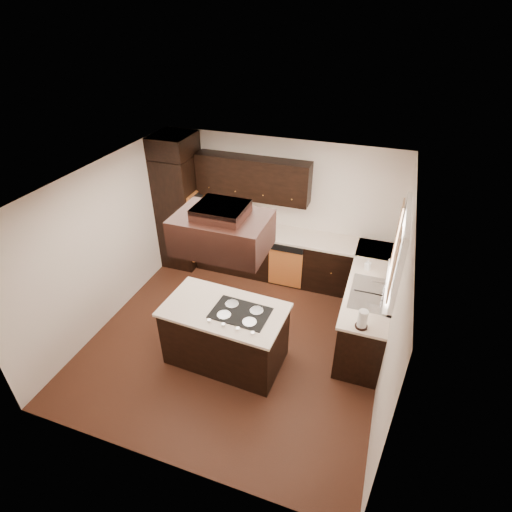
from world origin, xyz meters
name	(u,v)px	position (x,y,z in m)	size (l,w,h in m)	color
floor	(237,338)	(0.00, 0.00, -0.01)	(4.20, 4.20, 0.02)	brown
ceiling	(232,184)	(0.00, 0.00, 2.51)	(4.20, 4.20, 0.02)	white
wall_back	(279,207)	(0.00, 2.11, 1.25)	(4.20, 0.02, 2.50)	white
wall_front	(151,391)	(0.00, -2.11, 1.25)	(4.20, 0.02, 2.50)	white
wall_left	(105,245)	(-2.11, 0.00, 1.25)	(0.02, 4.20, 2.50)	white
wall_right	(395,304)	(2.11, 0.00, 1.25)	(0.02, 4.20, 2.50)	white
oven_column	(181,212)	(-1.78, 1.71, 1.06)	(0.65, 0.75, 2.12)	black
wall_oven_face	(197,212)	(-1.43, 1.71, 1.12)	(0.05, 0.62, 0.78)	orange
base_cabinets_back	(274,255)	(0.03, 1.80, 0.44)	(2.93, 0.60, 0.88)	black
base_cabinets_right	(367,305)	(1.80, 0.90, 0.44)	(0.60, 2.40, 0.88)	black
countertop_back	(275,233)	(0.03, 1.79, 0.90)	(2.93, 0.63, 0.04)	white
countertop_right	(371,280)	(1.79, 0.90, 0.90)	(0.63, 2.40, 0.04)	white
upper_cabinets	(253,178)	(-0.43, 1.93, 1.81)	(2.00, 0.34, 0.72)	black
dishwasher_front	(285,268)	(0.33, 1.50, 0.40)	(0.60, 0.05, 0.72)	orange
window_frame	(400,253)	(2.07, 0.55, 1.65)	(0.06, 1.32, 1.12)	white
window_pane	(402,253)	(2.10, 0.55, 1.65)	(0.00, 1.20, 1.00)	white
curtain_left	(394,266)	(2.01, 0.13, 1.70)	(0.02, 0.34, 0.90)	beige
curtain_right	(397,233)	(2.01, 0.97, 1.70)	(0.02, 0.34, 0.90)	beige
sink_rim	(370,293)	(1.80, 0.55, 0.92)	(0.52, 0.84, 0.01)	silver
island	(225,335)	(0.01, -0.42, 0.44)	(1.58, 0.86, 0.88)	black
island_top	(224,310)	(0.01, -0.42, 0.90)	(1.64, 0.92, 0.04)	white
cooktop	(240,313)	(0.25, -0.44, 0.93)	(0.75, 0.50, 0.01)	black
range_hood	(222,233)	(0.10, -0.55, 2.16)	(1.05, 0.72, 0.42)	black
hood_duct	(221,211)	(0.10, -0.55, 2.44)	(0.55, 0.50, 0.13)	black
blender_base	(234,223)	(-0.74, 1.78, 0.97)	(0.15, 0.15, 0.10)	silver
blender_pitcher	(233,214)	(-0.74, 1.78, 1.15)	(0.13, 0.13, 0.26)	silver
spice_rack	(242,219)	(-0.57, 1.76, 1.09)	(0.40, 0.10, 0.33)	black
mixing_bowl	(219,221)	(-1.03, 1.77, 0.95)	(0.27, 0.27, 0.07)	white
soap_bottle	(368,264)	(1.70, 1.15, 1.01)	(0.08, 0.08, 0.17)	white
paper_towel	(362,319)	(1.77, -0.18, 1.05)	(0.12, 0.12, 0.26)	white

